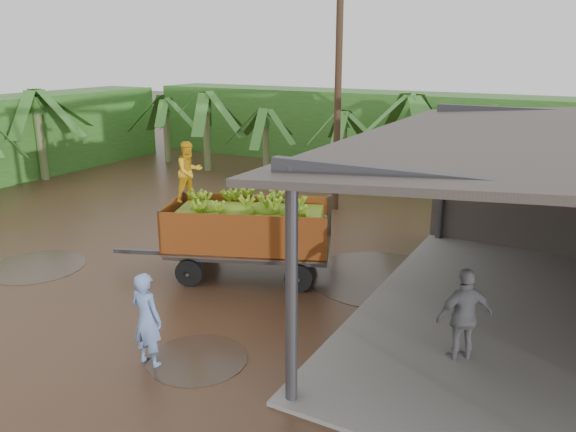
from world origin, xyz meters
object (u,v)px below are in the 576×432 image
Objects in this scene: man_grey at (464,316)px; man_blue at (147,319)px; banana_trailer at (247,229)px; utility_pole at (338,87)px.

man_blue is at bearing -11.76° from man_grey.
man_grey is (5.78, -1.63, -0.32)m from banana_trailer.
utility_pole is at bearing -79.85° from man_blue.
banana_trailer is 6.02m from man_grey.
banana_trailer is at bearing -84.87° from utility_pole.
banana_trailer is 4.58m from man_blue.
utility_pole is at bearing 73.23° from banana_trailer.
man_grey reaches higher than man_blue.
man_blue is 11.91m from utility_pole.
man_grey is (5.05, 2.87, 0.03)m from man_blue.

